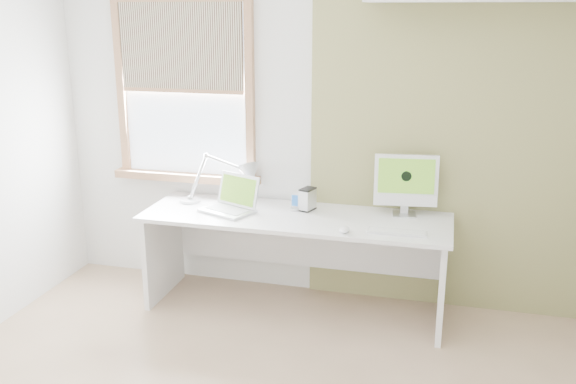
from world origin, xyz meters
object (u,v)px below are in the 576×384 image
(desk_lamp, at_px, (239,177))
(laptop, at_px, (232,202))
(imac, at_px, (406,182))
(desk, at_px, (297,238))
(external_drive, at_px, (308,199))

(desk_lamp, height_order, laptop, desk_lamp)
(imac, bearing_deg, laptop, -170.00)
(desk, xyz_separation_m, desk_lamp, (-0.49, 0.14, 0.39))
(laptop, distance_m, external_drive, 0.55)
(desk_lamp, bearing_deg, laptop, -86.00)
(desk, xyz_separation_m, imac, (0.75, 0.15, 0.44))
(external_drive, height_order, imac, imac)
(desk_lamp, distance_m, laptop, 0.25)
(imac, bearing_deg, desk, -168.44)
(desk, relative_size, external_drive, 13.24)
(desk, relative_size, laptop, 4.91)
(external_drive, bearing_deg, desk_lamp, 173.94)
(desk_lamp, xyz_separation_m, external_drive, (0.55, -0.06, -0.12))
(desk_lamp, distance_m, imac, 1.24)
(desk, distance_m, desk_lamp, 0.65)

